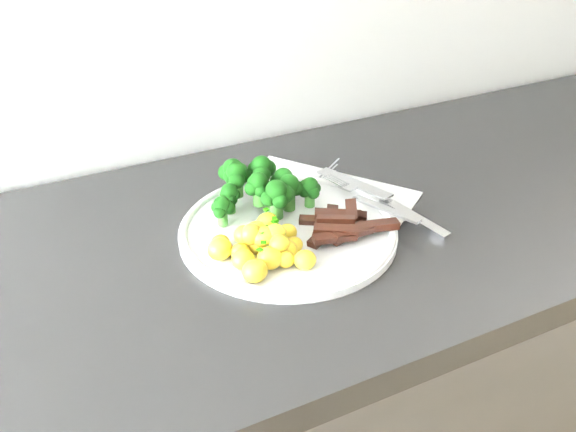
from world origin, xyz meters
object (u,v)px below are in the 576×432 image
potatoes (261,244)px  knife (396,208)px  recipe_paper (317,200)px  beef_strips (340,225)px  plate (288,229)px  fork (372,201)px  broccoli (262,185)px  counter (319,426)px

potatoes → knife: size_ratio=0.52×
recipe_paper → knife: knife is taller
beef_strips → knife: beef_strips is taller
recipe_paper → plate: bearing=-141.3°
recipe_paper → fork: 0.09m
plate → broccoli: 0.08m
beef_strips → fork: beef_strips is taller
fork → potatoes: bearing=-168.5°
potatoes → broccoli: bearing=65.2°
broccoli → plate: bearing=-83.8°
counter → fork: 0.45m
counter → broccoli: 0.49m
plate → beef_strips: (0.06, -0.04, 0.01)m
recipe_paper → broccoli: 0.10m
broccoli → knife: size_ratio=0.67×
counter → knife: knife is taller
counter → recipe_paper: 0.44m
fork → knife: fork is taller
counter → fork: fork is taller
plate → fork: bearing=-0.9°
beef_strips → knife: (0.10, 0.02, -0.01)m
potatoes → knife: 0.22m
potatoes → beef_strips: bearing=1.2°
beef_strips → fork: (0.07, 0.04, -0.00)m
counter → fork: (0.07, -0.01, 0.45)m
recipe_paper → beef_strips: size_ratio=2.55×
knife → broccoli: bearing=152.9°
knife → counter: bearing=167.0°
knife → beef_strips: bearing=-169.7°
potatoes → fork: (0.19, 0.04, -0.01)m
counter → recipe_paper: recipe_paper is taller
recipe_paper → potatoes: potatoes is taller
broccoli → beef_strips: (0.07, -0.11, -0.03)m
recipe_paper → fork: size_ratio=1.87×
plate → potatoes: bearing=-144.6°
counter → beef_strips: 0.45m
recipe_paper → counter: bearing=-104.3°
broccoli → potatoes: size_ratio=1.29×
beef_strips → knife: bearing=10.3°
plate → fork: size_ratio=1.70×
plate → knife: knife is taller
potatoes → fork: bearing=11.5°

